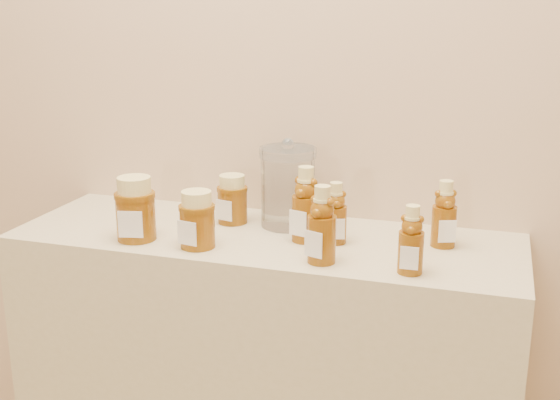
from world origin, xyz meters
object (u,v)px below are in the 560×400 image
(bear_bottle_back_left, at_px, (306,199))
(honey_jar_left, at_px, (135,208))
(glass_canister, at_px, (288,184))
(bear_bottle_front_left, at_px, (322,219))

(bear_bottle_back_left, xyz_separation_m, honey_jar_left, (-0.38, -0.11, -0.02))
(bear_bottle_back_left, xyz_separation_m, glass_canister, (-0.07, 0.10, 0.01))
(bear_bottle_back_left, relative_size, glass_canister, 0.93)
(bear_bottle_back_left, bearing_deg, bear_bottle_front_left, -43.81)
(bear_bottle_back_left, relative_size, honey_jar_left, 1.33)
(bear_bottle_back_left, height_order, glass_canister, glass_canister)
(glass_canister, bearing_deg, bear_bottle_front_left, -57.14)
(bear_bottle_back_left, height_order, bear_bottle_front_left, bear_bottle_back_left)
(honey_jar_left, relative_size, glass_canister, 0.70)
(bear_bottle_front_left, bearing_deg, honey_jar_left, -162.82)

